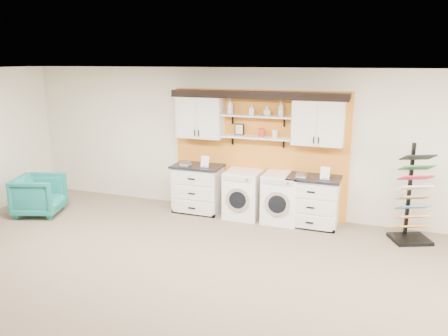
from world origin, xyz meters
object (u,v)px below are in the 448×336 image
at_px(base_cabinet_left, 198,188).
at_px(dryer, 281,198).
at_px(base_cabinet_right, 313,201).
at_px(armchair, 39,195).
at_px(sample_rack, 412,211).
at_px(washer, 243,194).

distance_m(base_cabinet_left, dryer, 1.68).
bearing_deg(dryer, base_cabinet_right, 0.33).
xyz_separation_m(base_cabinet_left, dryer, (1.68, -0.00, -0.01)).
height_order(dryer, armchair, dryer).
xyz_separation_m(dryer, sample_rack, (2.22, -0.14, 0.07)).
xyz_separation_m(base_cabinet_right, sample_rack, (1.64, -0.15, 0.07)).
relative_size(base_cabinet_left, armchair, 1.14).
distance_m(base_cabinet_right, dryer, 0.58).
bearing_deg(base_cabinet_right, washer, -179.85).
relative_size(washer, armchair, 1.07).
height_order(washer, armchair, washer).
relative_size(dryer, sample_rack, 0.56).
xyz_separation_m(base_cabinet_left, base_cabinet_right, (2.26, 0.00, -0.01)).
bearing_deg(sample_rack, armchair, 165.30).
distance_m(dryer, sample_rack, 2.22).
bearing_deg(base_cabinet_left, sample_rack, -2.13).
height_order(sample_rack, armchair, sample_rack).
bearing_deg(washer, armchair, -162.20).
bearing_deg(armchair, sample_rack, -99.66).
bearing_deg(washer, sample_rack, -2.74).
relative_size(dryer, armchair, 1.08).
bearing_deg(washer, base_cabinet_right, 0.15).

